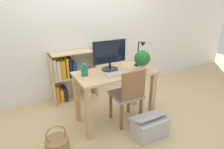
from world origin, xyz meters
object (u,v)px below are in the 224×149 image
(keyboard, at_px, (117,74))
(storage_box, at_px, (150,126))
(bookshelf, at_px, (67,76))
(chair, at_px, (128,94))
(vase, at_px, (84,70))
(basket, at_px, (57,144))
(desk_lamp, at_px, (140,52))
(potted_plant, at_px, (142,59))
(monitor, at_px, (110,54))

(keyboard, distance_m, storage_box, 0.84)
(keyboard, distance_m, bookshelf, 1.16)
(chair, height_order, storage_box, chair)
(chair, bearing_deg, vase, 146.15)
(storage_box, bearing_deg, chair, 106.36)
(bookshelf, height_order, basket, bookshelf)
(desk_lamp, xyz_separation_m, storage_box, (-0.21, -0.57, -0.87))
(potted_plant, xyz_separation_m, bookshelf, (-0.82, 1.07, -0.48))
(keyboard, height_order, desk_lamp, desk_lamp)
(desk_lamp, bearing_deg, potted_plant, -117.17)
(vase, bearing_deg, chair, -24.04)
(potted_plant, relative_size, bookshelf, 0.33)
(keyboard, xyz_separation_m, basket, (-0.91, -0.17, -0.69))
(keyboard, relative_size, potted_plant, 1.08)
(desk_lamp, bearing_deg, chair, -149.05)
(keyboard, relative_size, vase, 1.84)
(potted_plant, height_order, bookshelf, potted_plant)
(keyboard, distance_m, desk_lamp, 0.53)
(vase, distance_m, storage_box, 1.15)
(desk_lamp, relative_size, chair, 0.44)
(vase, relative_size, basket, 0.46)
(monitor, bearing_deg, desk_lamp, -11.76)
(potted_plant, bearing_deg, bookshelf, 127.38)
(desk_lamp, bearing_deg, monitor, 168.24)
(keyboard, height_order, basket, keyboard)
(keyboard, xyz_separation_m, potted_plant, (0.39, -0.04, 0.16))
(chair, bearing_deg, keyboard, 141.36)
(monitor, distance_m, storage_box, 1.13)
(vase, distance_m, potted_plant, 0.81)
(vase, bearing_deg, basket, -146.90)
(vase, relative_size, chair, 0.20)
(basket, distance_m, storage_box, 1.20)
(monitor, distance_m, potted_plant, 0.46)
(vase, bearing_deg, potted_plant, -14.26)
(desk_lamp, xyz_separation_m, basket, (-1.37, -0.28, -0.91))
(vase, bearing_deg, keyboard, -22.16)
(monitor, xyz_separation_m, desk_lamp, (0.46, -0.10, -0.00))
(monitor, relative_size, keyboard, 1.61)
(potted_plant, distance_m, basket, 1.55)
(monitor, relative_size, storage_box, 1.09)
(keyboard, xyz_separation_m, storage_box, (0.26, -0.46, -0.65))
(monitor, xyz_separation_m, keyboard, (-0.00, -0.21, -0.23))
(monitor, height_order, vase, monitor)
(desk_lamp, relative_size, basket, 1.02)
(storage_box, bearing_deg, potted_plant, 72.98)
(storage_box, bearing_deg, basket, 166.07)
(bookshelf, bearing_deg, monitor, -62.34)
(basket, bearing_deg, vase, 33.10)
(vase, bearing_deg, monitor, 6.29)
(vase, height_order, potted_plant, potted_plant)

